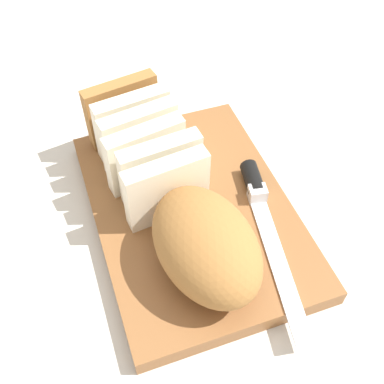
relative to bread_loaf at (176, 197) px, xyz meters
The scene contains 6 objects.
ground_plane 0.08m from the bread_loaf, 59.89° to the right, with size 3.00×3.00×0.00m, color beige.
cutting_board 0.07m from the bread_loaf, 59.89° to the right, with size 0.37×0.26×0.03m, color brown.
bread_loaf is the anchor object (origin of this frame).
bread_knife 0.12m from the bread_loaf, 96.71° to the right, with size 0.26×0.07×0.02m.
crumb_near_knife 0.05m from the bread_loaf, 169.37° to the right, with size 0.01×0.01×0.01m, color #996633.
crumb_near_loaf 0.08m from the bread_loaf, 65.81° to the right, with size 0.01×0.01×0.01m, color #996633.
Camera 1 is at (-0.38, 0.14, 0.53)m, focal length 44.21 mm.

